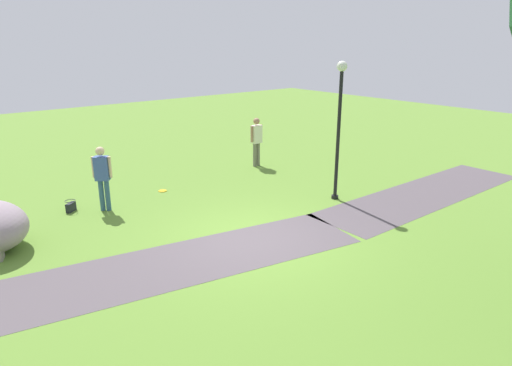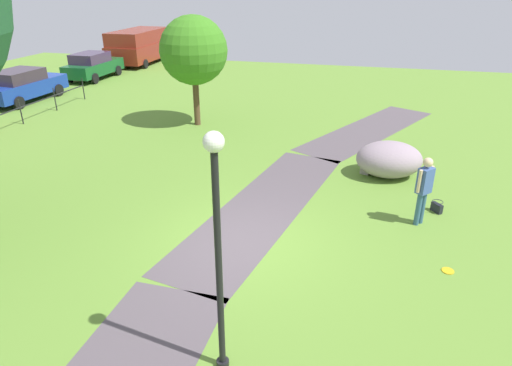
# 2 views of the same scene
# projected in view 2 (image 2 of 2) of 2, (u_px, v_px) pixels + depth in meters

# --- Properties ---
(ground_plane) EXTENTS (48.00, 48.00, 0.00)m
(ground_plane) POSITION_uv_depth(u_px,v_px,m) (243.00, 242.00, 10.42)
(ground_plane) COLOR olive
(footpath_segment_mid) EXTENTS (8.23, 3.44, 0.01)m
(footpath_segment_mid) POSITION_uv_depth(u_px,v_px,m) (265.00, 205.00, 12.10)
(footpath_segment_mid) COLOR #534A50
(footpath_segment_mid) RESTS_ON ground
(footpath_segment_far) EXTENTS (8.04, 5.35, 0.01)m
(footpath_segment_far) POSITION_uv_depth(u_px,v_px,m) (369.00, 130.00, 18.13)
(footpath_segment_far) COLOR #534A50
(footpath_segment_far) RESTS_ON ground
(young_tree_near_path) EXTENTS (2.67, 2.67, 4.35)m
(young_tree_near_path) POSITION_uv_depth(u_px,v_px,m) (194.00, 51.00, 17.55)
(young_tree_near_path) COLOR brown
(young_tree_near_path) RESTS_ON ground
(lamp_post) EXTENTS (0.28, 0.28, 3.88)m
(lamp_post) POSITION_uv_depth(u_px,v_px,m) (218.00, 236.00, 6.11)
(lamp_post) COLOR black
(lamp_post) RESTS_ON ground
(lawn_boulder) EXTENTS (1.98, 2.28, 1.08)m
(lawn_boulder) POSITION_uv_depth(u_px,v_px,m) (389.00, 159.00, 13.70)
(lawn_boulder) COLOR gray
(lawn_boulder) RESTS_ON ground
(woman_with_handbag) EXTENTS (0.43, 0.42, 1.76)m
(woman_with_handbag) POSITION_uv_depth(u_px,v_px,m) (424.00, 186.00, 10.78)
(woman_with_handbag) COLOR #335975
(woman_with_handbag) RESTS_ON ground
(handbag_on_grass) EXTENTS (0.38, 0.38, 0.31)m
(handbag_on_grass) POSITION_uv_depth(u_px,v_px,m) (437.00, 207.00, 11.70)
(handbag_on_grass) COLOR black
(handbag_on_grass) RESTS_ON ground
(backpack_by_boulder) EXTENTS (0.33, 0.33, 0.40)m
(backpack_by_boulder) POSITION_uv_depth(u_px,v_px,m) (366.00, 168.00, 13.98)
(backpack_by_boulder) COLOR gray
(backpack_by_boulder) RESTS_ON ground
(frisbee_on_grass) EXTENTS (0.25, 0.25, 0.02)m
(frisbee_on_grass) POSITION_uv_depth(u_px,v_px,m) (448.00, 271.00, 9.37)
(frisbee_on_grass) COLOR gold
(frisbee_on_grass) RESTS_ON ground
(parked_sedan_red) EXTENTS (4.48, 2.07, 1.56)m
(parked_sedan_red) POSITION_uv_depth(u_px,v_px,m) (22.00, 85.00, 22.02)
(parked_sedan_red) COLOR #183797
(parked_sedan_red) RESTS_ON ground
(parked_compact_green) EXTENTS (4.17, 1.83, 1.56)m
(parked_compact_green) POSITION_uv_depth(u_px,v_px,m) (93.00, 65.00, 26.98)
(parked_compact_green) COLOR #145225
(parked_compact_green) RESTS_ON ground
(delivery_van) EXTENTS (5.68, 2.72, 2.30)m
(delivery_van) POSITION_uv_depth(u_px,v_px,m) (139.00, 45.00, 31.76)
(delivery_van) COLOR maroon
(delivery_van) RESTS_ON ground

